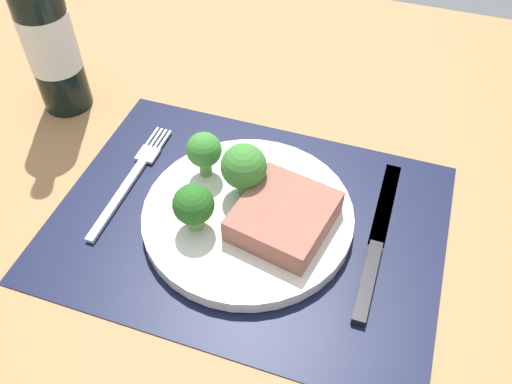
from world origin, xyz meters
The scene contains 10 objects.
ground_plane centered at (0.00, 0.00, -1.50)cm, with size 140.00×110.00×3.00cm, color #996D42.
placemat centered at (0.00, 0.00, 0.15)cm, with size 43.32×32.11×0.30cm, color black.
plate centered at (0.00, 0.00, 1.10)cm, with size 23.51×23.51×1.60cm, color silver.
steak centered at (4.28, -0.57, 3.35)cm, with size 9.39×10.16×2.91cm, color #8C5647.
broccoli_near_fork centered at (-6.57, 3.95, 5.54)cm, with size 4.05×4.05×5.83cm.
broccoli_near_steak centered at (-4.61, -3.74, 5.33)cm, with size 4.41×4.41×5.77cm.
broccoli_front_edge centered at (-1.32, 2.61, 5.92)cm, with size 5.09×5.09×6.66cm.
fork centered at (-15.36, 1.42, 0.55)cm, with size 2.40×19.20×0.50cm.
knife centered at (14.32, 0.53, 0.60)cm, with size 1.80×23.00×0.80cm.
wine_bottle centered at (-30.64, 12.09, 11.59)cm, with size 6.58×6.58×32.49cm.
Camera 1 is at (12.96, -35.66, 47.42)cm, focal length 37.56 mm.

